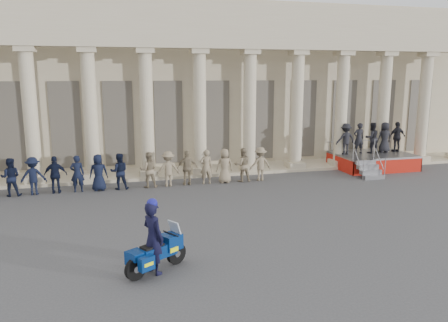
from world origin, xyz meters
TOP-DOWN VIEW (x-y plane):
  - ground at (0.00, 0.00)m, footprint 90.00×90.00m
  - building at (-0.00, 14.74)m, footprint 40.00×12.50m
  - officer_rank at (-4.52, 6.27)m, footprint 18.20×0.62m
  - reviewing_stand at (10.69, 7.44)m, footprint 4.23×3.95m
  - motorcycle at (-1.99, -2.56)m, footprint 1.69×1.30m
  - rider at (-2.08, -2.62)m, footprint 0.76×0.83m

SIDE VIEW (x-z plane):
  - ground at x=0.00m, z-range 0.00..0.00m
  - motorcycle at x=-1.99m, z-range -0.08..1.15m
  - officer_rank at x=-4.52m, z-range 0.00..1.63m
  - rider at x=-2.08m, z-range -0.01..1.99m
  - reviewing_stand at x=10.69m, z-range 0.10..2.59m
  - building at x=0.00m, z-range 0.02..9.02m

